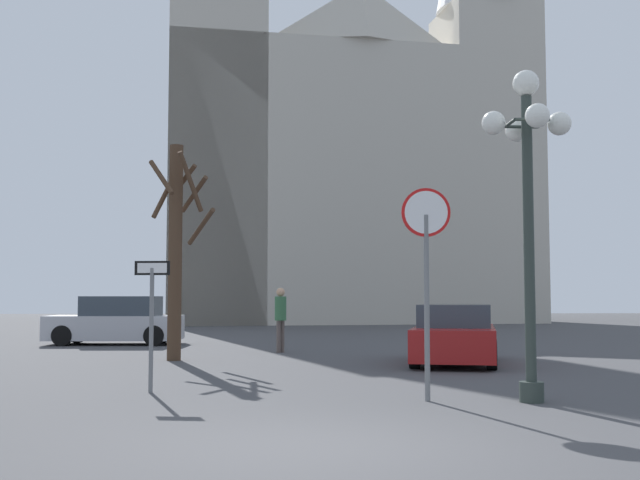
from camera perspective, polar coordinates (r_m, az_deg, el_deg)
The scene contains 9 objects.
ground_plane at distance 8.32m, azimuth 0.28°, elevation -14.89°, with size 120.00×120.00×0.00m, color #424244.
cathedral at distance 48.23m, azimuth 1.76°, elevation 7.25°, with size 22.83×16.67×35.25m.
stop_sign at distance 11.90m, azimuth 7.72°, elevation -0.92°, with size 0.74×0.08×3.18m.
one_way_arrow_sign at distance 13.09m, azimuth -12.12°, elevation -4.98°, with size 0.58×0.11×2.13m.
street_lamp at distance 12.19m, azimuth 14.84°, elevation 4.37°, with size 1.36×1.36×4.96m.
bare_tree at distance 19.44m, azimuth -10.37°, elevation -0.19°, with size 1.68×1.67×5.25m.
parked_car_near_red at distance 18.53m, azimuth 9.75°, elevation -6.84°, with size 2.75×4.47×1.36m.
parked_car_far_silver at distance 26.11m, azimuth -14.54°, elevation -5.78°, with size 4.26×1.95×1.54m.
pedestrian_walking at distance 21.75m, azimuth -2.88°, elevation -5.32°, with size 0.32×0.32×1.78m.
Camera 1 is at (-0.44, -8.16, 1.57)m, focal length 44.08 mm.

